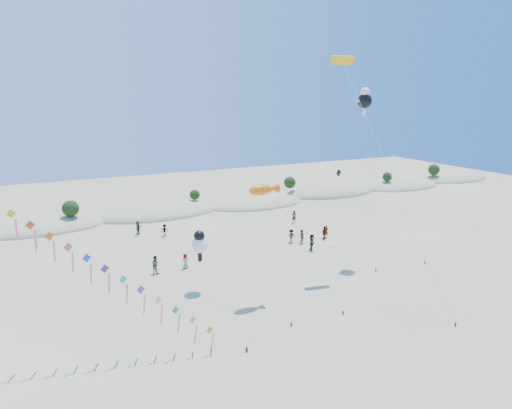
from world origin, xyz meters
name	(u,v)px	position (x,y,z in m)	size (l,w,h in m)	color
ground	(339,392)	(0.00, 0.00, 0.00)	(160.00, 160.00, 0.00)	gray
dune_ridge	(165,212)	(1.06, 45.14, 0.11)	(145.30, 11.49, 5.57)	tan
fish_kite	(264,190)	(2.06, 13.82, 9.34)	(5.34, 6.85, 9.84)	#3F2D1E
cartoon_kite_low	(200,243)	(-2.67, 17.12, 4.30)	(4.76, 10.19, 5.49)	#3F2D1E
cartoon_kite_high	(365,100)	(16.05, 18.48, 16.69)	(2.80, 6.12, 17.93)	#3F2D1E
parafoil_kite	(344,64)	(12.45, 17.53, 20.00)	(2.44, 16.10, 20.80)	#3F2D1E
dark_kite	(362,197)	(17.76, 20.08, 5.89)	(4.16, 10.76, 8.75)	#3F2D1E
beachgoers	(242,238)	(5.60, 26.40, 0.84)	(22.60, 16.26, 1.83)	slate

